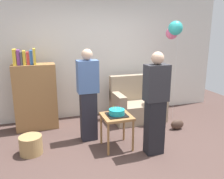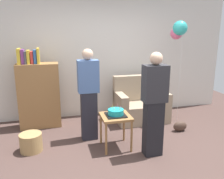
% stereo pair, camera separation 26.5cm
% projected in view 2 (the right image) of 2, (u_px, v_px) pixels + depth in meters
% --- Properties ---
extents(ground_plane, '(8.00, 8.00, 0.00)m').
position_uv_depth(ground_plane, '(128.00, 156.00, 3.75)').
color(ground_plane, '#4C3833').
extents(wall_back, '(6.00, 0.10, 2.70)m').
position_uv_depth(wall_back, '(101.00, 56.00, 5.34)').
color(wall_back, silver).
rests_on(wall_back, ground_plane).
extents(couch, '(1.10, 0.70, 0.96)m').
position_uv_depth(couch, '(140.00, 105.00, 5.17)').
color(couch, gray).
rests_on(couch, ground_plane).
extents(bookshelf, '(0.80, 0.36, 1.60)m').
position_uv_depth(bookshelf, '(39.00, 94.00, 4.74)').
color(bookshelf, olive).
rests_on(bookshelf, ground_plane).
extents(side_table, '(0.48, 0.48, 0.57)m').
position_uv_depth(side_table, '(116.00, 120.00, 3.91)').
color(side_table, olive).
rests_on(side_table, ground_plane).
extents(birthday_cake, '(0.32, 0.32, 0.17)m').
position_uv_depth(birthday_cake, '(116.00, 113.00, 3.87)').
color(birthday_cake, black).
rests_on(birthday_cake, side_table).
extents(person_blowing_candles, '(0.36, 0.22, 1.63)m').
position_uv_depth(person_blowing_candles, '(89.00, 95.00, 4.16)').
color(person_blowing_candles, '#23232D').
rests_on(person_blowing_candles, ground_plane).
extents(person_holding_cake, '(0.36, 0.22, 1.63)m').
position_uv_depth(person_holding_cake, '(154.00, 105.00, 3.61)').
color(person_holding_cake, black).
rests_on(person_holding_cake, ground_plane).
extents(wicker_basket, '(0.36, 0.36, 0.30)m').
position_uv_depth(wicker_basket, '(31.00, 142.00, 3.87)').
color(wicker_basket, '#A88451').
rests_on(wicker_basket, ground_plane).
extents(handbag, '(0.28, 0.14, 0.20)m').
position_uv_depth(handbag, '(180.00, 126.00, 4.64)').
color(handbag, '#473328').
rests_on(handbag, ground_plane).
extents(balloon_bunch, '(0.29, 0.37, 2.11)m').
position_uv_depth(balloon_bunch, '(179.00, 30.00, 4.72)').
color(balloon_bunch, silver).
rests_on(balloon_bunch, ground_plane).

